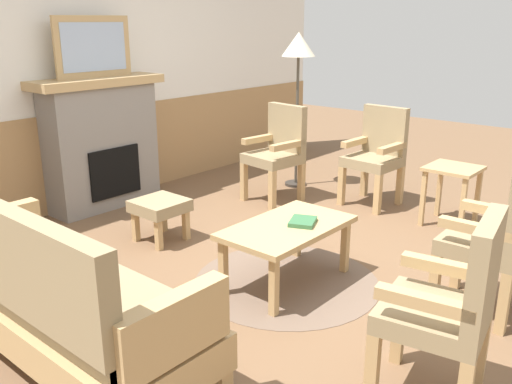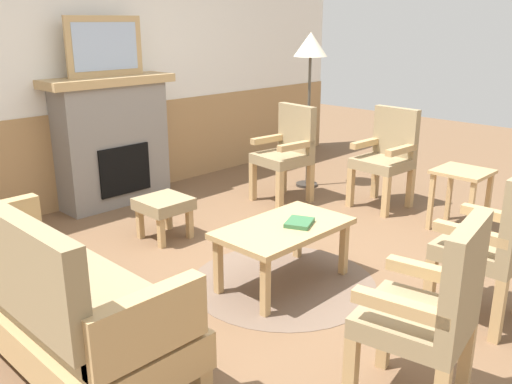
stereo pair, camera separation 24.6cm
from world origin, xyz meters
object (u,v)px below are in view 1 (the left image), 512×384
object	(u,v)px
couch	(60,298)
book_on_table	(303,222)
coffee_table	(287,232)
armchair_by_window_left	(278,149)
armchair_near_fireplace	(377,152)
armchair_front_left	(497,234)
fireplace	(102,142)
framed_picture	(93,47)
armchair_front_center	(450,303)
footstool	(160,208)
floor_lamp_by_chairs	(298,54)
side_table	(452,179)

from	to	relation	value
couch	book_on_table	size ratio (longest dim) A/B	8.69
coffee_table	armchair_by_window_left	world-z (taller)	armchair_by_window_left
armchair_near_fireplace	couch	bearing A→B (deg)	-178.57
armchair_near_fireplace	coffee_table	bearing A→B (deg)	-168.41
couch	armchair_front_left	world-z (taller)	same
fireplace	armchair_front_left	bearing A→B (deg)	-84.71
book_on_table	armchair_front_left	bearing A→B (deg)	-70.23
armchair_by_window_left	armchair_front_left	bearing A→B (deg)	-111.01
coffee_table	armchair_by_window_left	distance (m)	1.92
fireplace	framed_picture	xyz separation A→B (m)	(0.00, 0.00, 0.91)
fireplace	armchair_by_window_left	world-z (taller)	fireplace
framed_picture	armchair_front_center	bearing A→B (deg)	-100.34
framed_picture	book_on_table	bearing A→B (deg)	-91.87
footstool	floor_lamp_by_chairs	size ratio (longest dim) A/B	0.24
framed_picture	floor_lamp_by_chairs	distance (m)	2.10
coffee_table	armchair_by_window_left	size ratio (longest dim) A/B	0.98
coffee_table	footstool	size ratio (longest dim) A/B	2.40
fireplace	coffee_table	bearing A→B (deg)	-93.94
couch	footstool	xyz separation A→B (m)	(1.48, 0.97, -0.11)
fireplace	armchair_by_window_left	distance (m)	1.76
armchair_by_window_left	armchair_front_center	size ratio (longest dim) A/B	1.00
couch	side_table	world-z (taller)	couch
footstool	armchair_near_fireplace	xyz separation A→B (m)	(2.08, -0.88, 0.25)
armchair_front_center	fireplace	bearing A→B (deg)	79.66
book_on_table	armchair_near_fireplace	world-z (taller)	armchair_near_fireplace
side_table	book_on_table	bearing A→B (deg)	168.90
side_table	floor_lamp_by_chairs	world-z (taller)	floor_lamp_by_chairs
coffee_table	book_on_table	distance (m)	0.13
couch	floor_lamp_by_chairs	distance (m)	3.85
book_on_table	armchair_front_center	distance (m)	1.43
coffee_table	book_on_table	xyz separation A→B (m)	(0.09, -0.07, 0.07)
fireplace	couch	bearing A→B (deg)	-129.19
footstool	armchair_front_left	world-z (taller)	armchair_front_left
armchair_by_window_left	coffee_table	bearing A→B (deg)	-139.58
book_on_table	armchair_by_window_left	xyz separation A→B (m)	(1.37, 1.31, 0.08)
coffee_table	armchair_front_left	distance (m)	1.35
couch	book_on_table	distance (m)	1.68
fireplace	couch	xyz separation A→B (m)	(-1.72, -2.11, -0.26)
armchair_by_window_left	side_table	distance (m)	1.72
armchair_by_window_left	book_on_table	bearing A→B (deg)	-136.33
coffee_table	armchair_front_left	bearing A→B (deg)	-67.76
footstool	book_on_table	bearing A→B (deg)	-83.43
coffee_table	armchair_near_fireplace	xyz separation A→B (m)	(2.01, 0.41, 0.15)
framed_picture	book_on_table	distance (m)	2.73
armchair_near_fireplace	armchair_by_window_left	distance (m)	1.00
framed_picture	coffee_table	distance (m)	2.70
armchair_front_center	side_table	xyz separation A→B (m)	(2.41, 0.93, -0.10)
framed_picture	coffee_table	xyz separation A→B (m)	(-0.17, -2.43, -1.17)
framed_picture	armchair_front_left	bearing A→B (deg)	-84.71
armchair_by_window_left	floor_lamp_by_chairs	xyz separation A→B (m)	(0.53, 0.16, 0.91)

